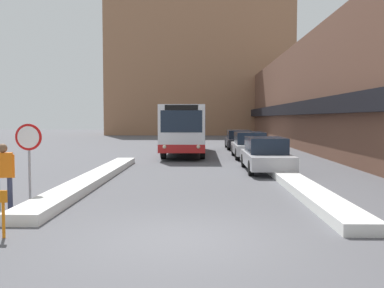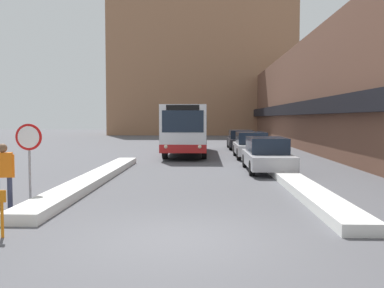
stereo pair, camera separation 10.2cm
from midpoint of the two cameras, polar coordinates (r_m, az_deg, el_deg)
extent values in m
plane|color=#515156|center=(8.47, -1.18, -12.61)|extent=(160.00, 160.00, 0.00)
cube|color=brown|center=(33.57, 18.45, 6.17)|extent=(5.00, 60.00, 8.07)
cube|color=black|center=(32.86, 13.80, 4.59)|extent=(0.50, 60.00, 0.90)
cube|color=#996B4C|center=(62.30, 1.38, 9.83)|extent=(26.00, 8.00, 18.52)
cube|color=silver|center=(16.29, -12.59, -4.42)|extent=(0.90, 13.26, 0.27)
cube|color=silver|center=(15.64, 13.52, -4.76)|extent=(0.90, 13.67, 0.27)
cube|color=silver|center=(27.80, -0.58, 2.31)|extent=(2.51, 10.30, 2.61)
cube|color=red|center=(27.84, -0.58, 0.09)|extent=(2.53, 10.32, 0.46)
cube|color=#192333|center=(27.80, -0.58, 3.06)|extent=(2.54, 9.47, 0.72)
cube|color=#192333|center=(22.65, -1.12, 3.03)|extent=(2.21, 0.03, 1.17)
cube|color=black|center=(22.65, -1.12, 4.89)|extent=(1.76, 0.03, 0.28)
sphere|color=#F2EAC6|center=(22.75, -3.39, -0.36)|extent=(0.20, 0.20, 0.20)
sphere|color=#F2EAC6|center=(22.66, 1.17, -0.37)|extent=(0.20, 0.20, 0.20)
cylinder|color=black|center=(24.75, -3.51, -0.67)|extent=(0.28, 1.14, 1.14)
cylinder|color=black|center=(24.65, 1.76, -0.68)|extent=(0.28, 1.14, 1.14)
cylinder|color=black|center=(31.10, -2.43, 0.18)|extent=(0.28, 1.14, 1.14)
cylinder|color=black|center=(31.02, 1.76, 0.17)|extent=(0.28, 1.14, 1.14)
cube|color=#B7B7BC|center=(19.17, 10.10, -2.01)|extent=(1.81, 4.88, 0.57)
cube|color=#192333|center=(19.24, 10.06, -0.13)|extent=(1.59, 2.69, 0.67)
cylinder|color=black|center=(17.85, 13.42, -3.16)|extent=(0.20, 0.63, 0.63)
cylinder|color=black|center=(17.59, 8.14, -3.20)|extent=(0.20, 0.63, 0.63)
cylinder|color=black|center=(20.81, 11.74, -2.21)|extent=(0.20, 0.63, 0.63)
cylinder|color=black|center=(20.58, 7.20, -2.22)|extent=(0.20, 0.63, 0.63)
cube|color=#B7B7BC|center=(25.51, 8.01, -0.60)|extent=(1.87, 4.75, 0.57)
cube|color=#192333|center=(25.60, 7.99, 0.82)|extent=(1.65, 2.61, 0.69)
cylinder|color=black|center=(24.19, 10.40, -1.36)|extent=(0.20, 0.68, 0.68)
cylinder|color=black|center=(23.99, 6.36, -1.36)|extent=(0.20, 0.68, 0.68)
cylinder|color=black|center=(27.09, 9.47, -0.84)|extent=(0.20, 0.68, 0.68)
cylinder|color=black|center=(26.91, 5.85, -0.84)|extent=(0.20, 0.68, 0.68)
cube|color=black|center=(32.95, 6.60, 0.27)|extent=(1.90, 4.67, 0.53)
cube|color=#192333|center=(33.04, 6.59, 1.29)|extent=(1.67, 2.57, 0.64)
cylinder|color=black|center=(31.61, 8.38, -0.24)|extent=(0.20, 0.65, 0.65)
cylinder|color=black|center=(31.46, 5.24, -0.23)|extent=(0.20, 0.65, 0.65)
cylinder|color=black|center=(34.48, 7.83, 0.07)|extent=(0.20, 0.65, 0.65)
cylinder|color=black|center=(34.34, 4.95, 0.08)|extent=(0.20, 0.65, 0.65)
cylinder|color=gray|center=(13.10, -20.64, -2.24)|extent=(0.07, 0.07, 2.19)
cylinder|color=red|center=(13.04, -20.74, 0.87)|extent=(0.76, 0.03, 0.76)
cylinder|color=white|center=(13.02, -20.76, 0.87)|extent=(0.62, 0.01, 0.62)
cylinder|color=#333851|center=(11.97, -22.88, -6.07)|extent=(0.13, 0.13, 0.84)
cube|color=orange|center=(11.89, -23.68, -2.57)|extent=(0.50, 0.33, 0.63)
sphere|color=brown|center=(11.86, -23.73, -0.50)|extent=(0.23, 0.23, 0.23)
cylinder|color=orange|center=(11.86, -22.59, -2.72)|extent=(0.10, 0.10, 0.60)
cylinder|color=orange|center=(9.28, -23.69, -9.25)|extent=(0.06, 0.06, 0.70)
cube|color=orange|center=(9.20, -23.92, -6.38)|extent=(0.22, 0.04, 0.24)
camera|label=1|loc=(0.05, -89.78, 0.01)|focal=40.00mm
camera|label=2|loc=(0.05, 90.22, -0.01)|focal=40.00mm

